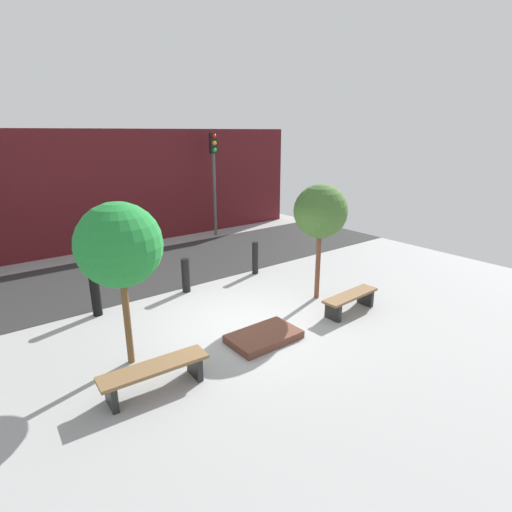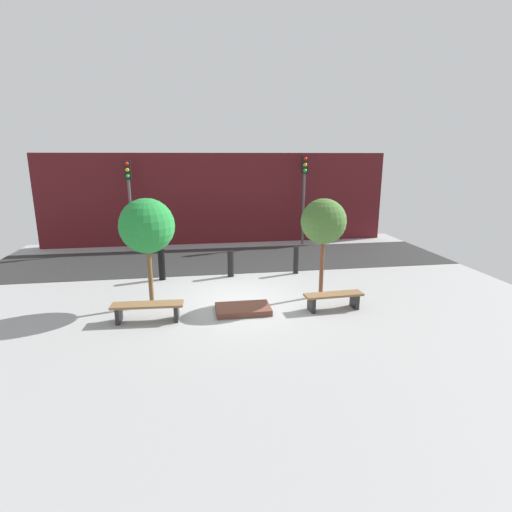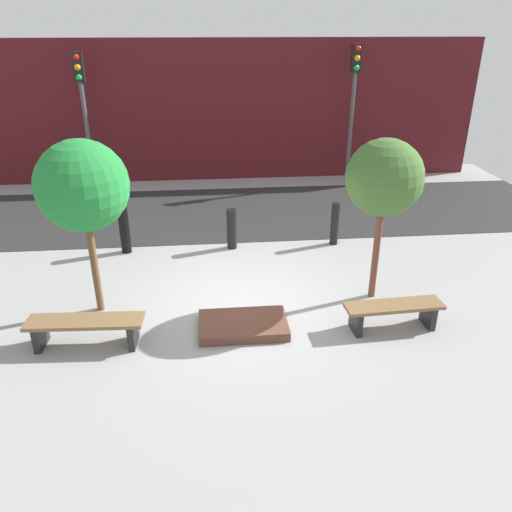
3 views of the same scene
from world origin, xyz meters
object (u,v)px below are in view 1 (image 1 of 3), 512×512
object	(u,v)px
bench_left	(155,373)
tree_behind_right_bench	(320,212)
tree_behind_left_bench	(119,246)
bollard_far_left	(95,294)
bollard_center	(255,258)
bench_right	(350,299)
traffic_light_mid_west	(214,167)
planter_bed	(264,337)
bollard_left	(186,275)

from	to	relation	value
bench_left	tree_behind_right_bench	bearing A→B (deg)	15.52
tree_behind_left_bench	bollard_far_left	size ratio (longest dim) A/B	2.86
tree_behind_right_bench	bollard_center	xyz separation A→B (m)	(-0.13, 2.43, -1.76)
bench_right	bollard_center	distance (m)	3.53
bench_left	tree_behind_right_bench	world-z (taller)	tree_behind_right_bench
tree_behind_right_bench	bollard_center	bearing A→B (deg)	93.05
tree_behind_right_bench	tree_behind_left_bench	bearing A→B (deg)	180.00
tree_behind_left_bench	traffic_light_mid_west	distance (m)	9.57
bench_left	planter_bed	bearing A→B (deg)	7.71
planter_bed	bollard_far_left	size ratio (longest dim) A/B	1.38
bench_left	tree_behind_right_bench	size ratio (longest dim) A/B	0.62
bollard_far_left	bollard_center	bearing A→B (deg)	0.00
bollard_center	traffic_light_mid_west	xyz separation A→B (m)	(1.56, 4.69, 2.31)
planter_bed	bollard_left	xyz separation A→B (m)	(0.00, 3.32, 0.38)
bench_right	bollard_far_left	world-z (taller)	bollard_far_left
bench_left	planter_bed	distance (m)	2.49
planter_bed	tree_behind_right_bench	xyz separation A→B (m)	(2.47, 0.89, 2.17)
planter_bed	traffic_light_mid_west	size ratio (longest dim) A/B	0.36
bollard_left	bollard_center	world-z (taller)	bollard_center
bench_left	tree_behind_left_bench	xyz separation A→B (m)	(0.00, 1.09, 1.93)
bench_left	bench_right	world-z (taller)	bench_left
planter_bed	traffic_light_mid_west	xyz separation A→B (m)	(3.90, 8.01, 2.72)
bench_left	bollard_left	distance (m)	4.30
bollard_left	traffic_light_mid_west	distance (m)	6.53
planter_bed	bollard_center	size ratio (longest dim) A/B	1.49
tree_behind_left_bench	bollard_left	world-z (taller)	tree_behind_left_bench
bench_left	traffic_light_mid_west	world-z (taller)	traffic_light_mid_west
bench_right	bollard_left	world-z (taller)	bollard_left
planter_bed	bollard_far_left	xyz separation A→B (m)	(-2.34, 3.32, 0.45)
tree_behind_right_bench	traffic_light_mid_west	world-z (taller)	traffic_light_mid_west
bench_right	bollard_left	distance (m)	4.30
bollard_far_left	traffic_light_mid_west	bearing A→B (deg)	36.93
tree_behind_right_bench	bollard_center	world-z (taller)	tree_behind_right_bench
tree_behind_left_bench	bollard_center	world-z (taller)	tree_behind_left_bench
bench_left	bollard_left	size ratio (longest dim) A/B	1.98
bollard_left	traffic_light_mid_west	bearing A→B (deg)	50.26
bench_right	traffic_light_mid_west	xyz separation A→B (m)	(1.43, 8.21, 2.47)
bench_left	bollard_left	bearing A→B (deg)	58.05
bench_right	tree_behind_right_bench	world-z (taller)	tree_behind_right_bench
bench_right	bollard_left	xyz separation A→B (m)	(-2.47, 3.52, 0.13)
bench_left	traffic_light_mid_west	distance (m)	10.68
bench_right	bollard_center	xyz separation A→B (m)	(-0.13, 3.52, 0.17)
bench_left	bench_right	distance (m)	4.94
tree_behind_left_bench	tree_behind_right_bench	distance (m)	4.94
bollard_far_left	bollard_center	xyz separation A→B (m)	(4.68, 0.00, -0.04)
bench_right	tree_behind_left_bench	distance (m)	5.42
bench_right	bollard_far_left	xyz separation A→B (m)	(-4.81, 3.52, 0.20)
bench_left	tree_behind_left_bench	distance (m)	2.21
bench_right	traffic_light_mid_west	distance (m)	8.69
tree_behind_right_bench	bench_left	bearing A→B (deg)	-167.56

